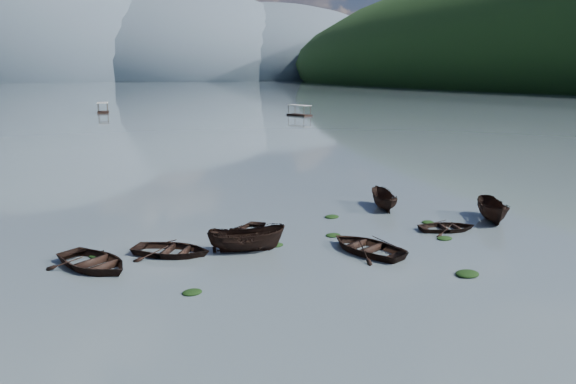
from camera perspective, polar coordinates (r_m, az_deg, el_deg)
name	(u,v)px	position (r m, az deg, el deg)	size (l,w,h in m)	color
ground_plane	(378,278)	(27.23, 9.94, -9.39)	(2400.00, 2400.00, 0.00)	slate
haze_mtn_b	(37,80)	(922.27, -26.13, 11.10)	(520.00, 520.00, 340.00)	#475666
haze_mtn_c	(165,80)	(933.88, -13.55, 12.05)	(520.00, 520.00, 260.00)	#475666
haze_mtn_d	(262,79)	(979.75, -2.88, 12.42)	(520.00, 520.00, 220.00)	#475666
rowboat_0	(94,268)	(30.10, -20.76, -7.86)	(3.64, 5.10, 1.06)	black
rowboat_2	(247,251)	(30.76, -4.61, -6.57)	(1.73, 4.60, 1.78)	black
rowboat_3	(367,251)	(30.97, 8.73, -6.54)	(3.57, 5.00, 1.03)	black
rowboat_4	(448,230)	(36.26, 17.31, -4.08)	(2.78, 3.89, 0.80)	black
rowboat_5	(492,220)	(39.68, 21.72, -2.96)	(1.74, 4.62, 1.78)	black
rowboat_6	(172,255)	(30.85, -12.79, -6.81)	(3.33, 4.66, 0.97)	black
rowboat_7	(249,234)	(33.94, -4.35, -4.67)	(2.74, 3.83, 0.79)	black
rowboat_8	(383,208)	(40.90, 10.52, -1.77)	(1.56, 4.14, 1.60)	black
weed_clump_0	(192,293)	(25.54, -10.59, -10.99)	(0.96, 0.79, 0.21)	black
weed_clump_1	(275,246)	(31.60, -1.41, -5.99)	(0.99, 0.79, 0.22)	black
weed_clump_2	(467,275)	(28.76, 19.29, -8.72)	(1.30, 1.04, 0.28)	black
weed_clump_3	(428,223)	(37.64, 15.26, -3.32)	(0.90, 0.76, 0.20)	black
weed_clump_4	(444,239)	(34.32, 16.99, -5.02)	(1.03, 0.82, 0.21)	black
weed_clump_5	(98,256)	(31.79, -20.34, -6.71)	(1.03, 0.83, 0.22)	black
weed_clump_6	(333,236)	(33.58, 5.04, -4.88)	(0.99, 0.83, 0.21)	black
weed_clump_7	(332,217)	(37.77, 4.89, -2.84)	(1.07, 0.86, 0.23)	black
pontoon_centre	(103,113)	(147.33, -19.84, 8.26)	(2.87, 6.88, 2.64)	black
pontoon_right	(299,116)	(129.31, 1.27, 8.46)	(2.76, 6.62, 2.54)	black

